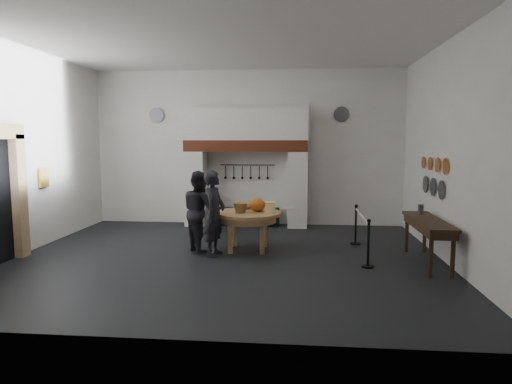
# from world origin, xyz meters

# --- Properties ---
(floor) EXTENTS (9.00, 8.00, 0.02)m
(floor) POSITION_xyz_m (0.00, 0.00, 0.00)
(floor) COLOR black
(floor) RESTS_ON ground
(ceiling) EXTENTS (9.00, 8.00, 0.02)m
(ceiling) POSITION_xyz_m (0.00, 0.00, 4.50)
(ceiling) COLOR silver
(ceiling) RESTS_ON wall_back
(wall_back) EXTENTS (9.00, 0.02, 4.50)m
(wall_back) POSITION_xyz_m (0.00, 4.00, 2.25)
(wall_back) COLOR white
(wall_back) RESTS_ON floor
(wall_front) EXTENTS (9.00, 0.02, 4.50)m
(wall_front) POSITION_xyz_m (0.00, -4.00, 2.25)
(wall_front) COLOR white
(wall_front) RESTS_ON floor
(wall_left) EXTENTS (0.02, 8.00, 4.50)m
(wall_left) POSITION_xyz_m (-4.50, 0.00, 2.25)
(wall_left) COLOR white
(wall_left) RESTS_ON floor
(wall_right) EXTENTS (0.02, 8.00, 4.50)m
(wall_right) POSITION_xyz_m (4.50, 0.00, 2.25)
(wall_right) COLOR white
(wall_right) RESTS_ON floor
(chimney_pier_left) EXTENTS (0.55, 0.70, 2.15)m
(chimney_pier_left) POSITION_xyz_m (-1.48, 3.65, 1.07)
(chimney_pier_left) COLOR silver
(chimney_pier_left) RESTS_ON floor
(chimney_pier_right) EXTENTS (0.55, 0.70, 2.15)m
(chimney_pier_right) POSITION_xyz_m (1.48, 3.65, 1.07)
(chimney_pier_right) COLOR silver
(chimney_pier_right) RESTS_ON floor
(hearth_brick_band) EXTENTS (3.50, 0.72, 0.32)m
(hearth_brick_band) POSITION_xyz_m (0.00, 3.65, 2.31)
(hearth_brick_band) COLOR #9E442B
(hearth_brick_band) RESTS_ON chimney_pier_left
(chimney_hood) EXTENTS (3.50, 0.70, 0.90)m
(chimney_hood) POSITION_xyz_m (0.00, 3.65, 2.92)
(chimney_hood) COLOR silver
(chimney_hood) RESTS_ON hearth_brick_band
(iron_range) EXTENTS (1.90, 0.45, 0.50)m
(iron_range) POSITION_xyz_m (0.00, 3.72, 0.25)
(iron_range) COLOR black
(iron_range) RESTS_ON floor
(utensil_rail) EXTENTS (1.60, 0.02, 0.02)m
(utensil_rail) POSITION_xyz_m (0.00, 3.92, 1.75)
(utensil_rail) COLOR black
(utensil_rail) RESTS_ON wall_back
(door_jamb_far) EXTENTS (0.22, 0.30, 2.60)m
(door_jamb_far) POSITION_xyz_m (-4.38, -0.30, 1.30)
(door_jamb_far) COLOR tan
(door_jamb_far) RESTS_ON floor
(wall_plaque) EXTENTS (0.05, 0.34, 0.44)m
(wall_plaque) POSITION_xyz_m (-4.45, 0.80, 1.60)
(wall_plaque) COLOR gold
(wall_plaque) RESTS_ON wall_left
(work_table) EXTENTS (1.87, 1.87, 0.07)m
(work_table) POSITION_xyz_m (0.38, 0.71, 0.84)
(work_table) COLOR tan
(work_table) RESTS_ON floor
(pumpkin) EXTENTS (0.36, 0.36, 0.31)m
(pumpkin) POSITION_xyz_m (0.58, 0.81, 1.03)
(pumpkin) COLOR #CD561D
(pumpkin) RESTS_ON work_table
(cheese_block_big) EXTENTS (0.22, 0.22, 0.24)m
(cheese_block_big) POSITION_xyz_m (0.88, 0.66, 0.99)
(cheese_block_big) COLOR #F3DE91
(cheese_block_big) RESTS_ON work_table
(cheese_block_small) EXTENTS (0.18, 0.18, 0.20)m
(cheese_block_small) POSITION_xyz_m (0.86, 0.96, 0.97)
(cheese_block_small) COLOR #FADD95
(cheese_block_small) RESTS_ON work_table
(wicker_basket) EXTENTS (0.40, 0.40, 0.22)m
(wicker_basket) POSITION_xyz_m (0.23, 0.56, 0.98)
(wicker_basket) COLOR olive
(wicker_basket) RESTS_ON work_table
(bread_loaf) EXTENTS (0.31, 0.18, 0.13)m
(bread_loaf) POSITION_xyz_m (0.28, 1.06, 0.94)
(bread_loaf) COLOR #A65D3B
(bread_loaf) RESTS_ON work_table
(visitor_near) EXTENTS (0.55, 0.74, 1.84)m
(visitor_near) POSITION_xyz_m (-0.28, 0.16, 0.92)
(visitor_near) COLOR black
(visitor_near) RESTS_ON floor
(visitor_far) EXTENTS (1.07, 1.11, 1.81)m
(visitor_far) POSITION_xyz_m (-0.68, 0.56, 0.90)
(visitor_far) COLOR black
(visitor_far) RESTS_ON floor
(side_table) EXTENTS (0.55, 2.20, 0.06)m
(side_table) POSITION_xyz_m (4.10, -0.06, 0.87)
(side_table) COLOR #332312
(side_table) RESTS_ON floor
(pewter_jug) EXTENTS (0.12, 0.12, 0.22)m
(pewter_jug) POSITION_xyz_m (4.10, 0.54, 1.01)
(pewter_jug) COLOR #4A4A4F
(pewter_jug) RESTS_ON side_table
(copper_pan_a) EXTENTS (0.03, 0.34, 0.34)m
(copper_pan_a) POSITION_xyz_m (4.46, 0.20, 1.95)
(copper_pan_a) COLOR #C6662D
(copper_pan_a) RESTS_ON wall_right
(copper_pan_b) EXTENTS (0.03, 0.32, 0.32)m
(copper_pan_b) POSITION_xyz_m (4.46, 0.75, 1.95)
(copper_pan_b) COLOR #C6662D
(copper_pan_b) RESTS_ON wall_right
(copper_pan_c) EXTENTS (0.03, 0.30, 0.30)m
(copper_pan_c) POSITION_xyz_m (4.46, 1.30, 1.95)
(copper_pan_c) COLOR #C6662D
(copper_pan_c) RESTS_ON wall_right
(copper_pan_d) EXTENTS (0.03, 0.28, 0.28)m
(copper_pan_d) POSITION_xyz_m (4.46, 1.85, 1.95)
(copper_pan_d) COLOR #C6662D
(copper_pan_d) RESTS_ON wall_right
(pewter_plate_left) EXTENTS (0.03, 0.40, 0.40)m
(pewter_plate_left) POSITION_xyz_m (4.46, 0.40, 1.45)
(pewter_plate_left) COLOR #4C4C51
(pewter_plate_left) RESTS_ON wall_right
(pewter_plate_mid) EXTENTS (0.03, 0.40, 0.40)m
(pewter_plate_mid) POSITION_xyz_m (4.46, 1.00, 1.45)
(pewter_plate_mid) COLOR #4C4C51
(pewter_plate_mid) RESTS_ON wall_right
(pewter_plate_right) EXTENTS (0.03, 0.40, 0.40)m
(pewter_plate_right) POSITION_xyz_m (4.46, 1.60, 1.45)
(pewter_plate_right) COLOR #4C4C51
(pewter_plate_right) RESTS_ON wall_right
(pewter_plate_back_left) EXTENTS (0.44, 0.03, 0.44)m
(pewter_plate_back_left) POSITION_xyz_m (-2.70, 3.96, 3.20)
(pewter_plate_back_left) COLOR #4C4C51
(pewter_plate_back_left) RESTS_ON wall_back
(pewter_plate_back_right) EXTENTS (0.44, 0.03, 0.44)m
(pewter_plate_back_right) POSITION_xyz_m (2.70, 3.96, 3.20)
(pewter_plate_back_right) COLOR #4C4C51
(pewter_plate_back_right) RESTS_ON wall_back
(barrier_post_near) EXTENTS (0.05, 0.05, 0.90)m
(barrier_post_near) POSITION_xyz_m (2.87, -0.46, 0.45)
(barrier_post_near) COLOR black
(barrier_post_near) RESTS_ON floor
(barrier_post_far) EXTENTS (0.05, 0.05, 0.90)m
(barrier_post_far) POSITION_xyz_m (2.87, 1.54, 0.45)
(barrier_post_far) COLOR black
(barrier_post_far) RESTS_ON floor
(barrier_rope) EXTENTS (0.04, 2.00, 0.04)m
(barrier_rope) POSITION_xyz_m (2.87, 0.54, 0.85)
(barrier_rope) COLOR silver
(barrier_rope) RESTS_ON barrier_post_near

